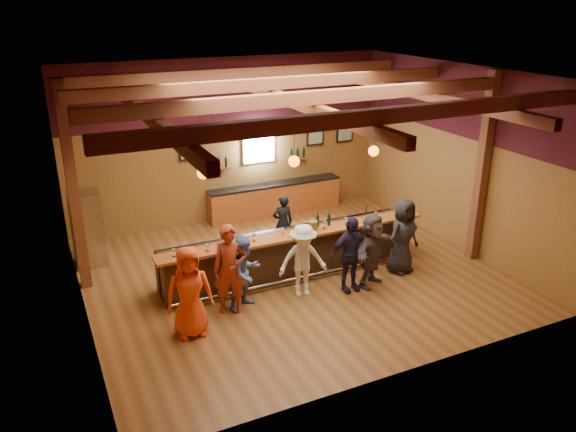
# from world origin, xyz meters

# --- Properties ---
(room) EXTENTS (9.04, 9.00, 4.52)m
(room) POSITION_xyz_m (0.00, 0.06, 3.21)
(room) COLOR brown
(room) RESTS_ON ground
(bar_counter) EXTENTS (6.30, 1.07, 1.11)m
(bar_counter) POSITION_xyz_m (0.02, 0.15, 0.52)
(bar_counter) COLOR black
(bar_counter) RESTS_ON ground
(back_bar_cabinet) EXTENTS (4.00, 0.52, 0.95)m
(back_bar_cabinet) POSITION_xyz_m (1.20, 3.72, 0.48)
(back_bar_cabinet) COLOR brown
(back_bar_cabinet) RESTS_ON ground
(window) EXTENTS (0.95, 0.09, 0.95)m
(window) POSITION_xyz_m (0.80, 3.95, 2.05)
(window) COLOR silver
(window) RESTS_ON room
(framed_pictures) EXTENTS (5.35, 0.05, 0.45)m
(framed_pictures) POSITION_xyz_m (1.67, 3.94, 2.10)
(framed_pictures) COLOR black
(framed_pictures) RESTS_ON room
(wine_shelves) EXTENTS (3.00, 0.18, 0.30)m
(wine_shelves) POSITION_xyz_m (0.80, 3.88, 1.62)
(wine_shelves) COLOR brown
(wine_shelves) RESTS_ON room
(pendant_lights) EXTENTS (4.24, 0.24, 1.37)m
(pendant_lights) POSITION_xyz_m (0.00, 0.00, 2.71)
(pendant_lights) COLOR black
(pendant_lights) RESTS_ON room
(stainless_fridge) EXTENTS (0.70, 0.70, 1.80)m
(stainless_fridge) POSITION_xyz_m (-4.10, 2.60, 0.90)
(stainless_fridge) COLOR silver
(stainless_fridge) RESTS_ON ground
(customer_orange) EXTENTS (0.91, 0.63, 1.78)m
(customer_orange) POSITION_xyz_m (-2.78, -1.34, 0.89)
(customer_orange) COLOR #F74817
(customer_orange) RESTS_ON ground
(customer_redvest) EXTENTS (0.79, 0.64, 1.86)m
(customer_redvest) POSITION_xyz_m (-1.82, -0.86, 0.93)
(customer_redvest) COLOR maroon
(customer_redvest) RESTS_ON ground
(customer_denim) EXTENTS (0.92, 0.83, 1.55)m
(customer_denim) POSITION_xyz_m (-1.49, -0.85, 0.78)
(customer_denim) COLOR #536FA7
(customer_denim) RESTS_ON ground
(customer_white) EXTENTS (1.13, 0.79, 1.60)m
(customer_white) POSITION_xyz_m (-0.21, -0.88, 0.80)
(customer_white) COLOR white
(customer_white) RESTS_ON ground
(customer_navy) EXTENTS (1.00, 0.43, 1.69)m
(customer_navy) POSITION_xyz_m (0.79, -1.13, 0.84)
(customer_navy) COLOR #211A34
(customer_navy) RESTS_ON ground
(customer_brown) EXTENTS (1.60, 1.19, 1.67)m
(customer_brown) POSITION_xyz_m (1.33, -1.13, 0.84)
(customer_brown) COLOR #4F403F
(customer_brown) RESTS_ON ground
(customer_dark) EXTENTS (0.97, 0.75, 1.76)m
(customer_dark) POSITION_xyz_m (2.34, -0.86, 0.88)
(customer_dark) COLOR black
(customer_dark) RESTS_ON ground
(bartender) EXTENTS (0.56, 0.40, 1.46)m
(bartender) POSITION_xyz_m (0.36, 1.37, 0.73)
(bartender) COLOR black
(bartender) RESTS_ON ground
(ice_bucket) EXTENTS (0.20, 0.20, 0.22)m
(ice_bucket) POSITION_xyz_m (0.39, -0.18, 1.22)
(ice_bucket) COLOR brown
(ice_bucket) RESTS_ON bar_counter
(bottle_a) EXTENTS (0.07, 0.07, 0.33)m
(bottle_a) POSITION_xyz_m (0.59, -0.02, 1.24)
(bottle_a) COLOR black
(bottle_a) RESTS_ON bar_counter
(bottle_b) EXTENTS (0.07, 0.07, 0.33)m
(bottle_b) POSITION_xyz_m (0.86, -0.06, 1.24)
(bottle_b) COLOR black
(bottle_b) RESTS_ON bar_counter
(glass_a) EXTENTS (0.08, 0.08, 0.19)m
(glass_a) POSITION_xyz_m (-2.75, -0.20, 1.24)
(glass_a) COLOR silver
(glass_a) RESTS_ON bar_counter
(glass_b) EXTENTS (0.08, 0.08, 0.17)m
(glass_b) POSITION_xyz_m (-2.06, -0.23, 1.23)
(glass_b) COLOR silver
(glass_b) RESTS_ON bar_counter
(glass_c) EXTENTS (0.07, 0.07, 0.16)m
(glass_c) POSITION_xyz_m (-1.67, -0.17, 1.23)
(glass_c) COLOR silver
(glass_c) RESTS_ON bar_counter
(glass_d) EXTENTS (0.08, 0.08, 0.19)m
(glass_d) POSITION_xyz_m (-1.02, -0.16, 1.25)
(glass_d) COLOR silver
(glass_d) RESTS_ON bar_counter
(glass_e) EXTENTS (0.07, 0.07, 0.16)m
(glass_e) POSITION_xyz_m (-0.31, -0.09, 1.22)
(glass_e) COLOR silver
(glass_e) RESTS_ON bar_counter
(glass_f) EXTENTS (0.09, 0.09, 0.20)m
(glass_f) POSITION_xyz_m (0.67, -0.19, 1.25)
(glass_f) COLOR silver
(glass_f) RESTS_ON bar_counter
(glass_g) EXTENTS (0.08, 0.08, 0.17)m
(glass_g) POSITION_xyz_m (1.23, -0.16, 1.23)
(glass_g) COLOR silver
(glass_g) RESTS_ON bar_counter
(glass_h) EXTENTS (0.09, 0.09, 0.19)m
(glass_h) POSITION_xyz_m (2.04, -0.20, 1.25)
(glass_h) COLOR silver
(glass_h) RESTS_ON bar_counter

